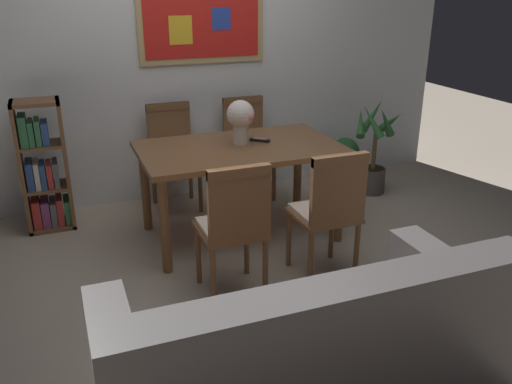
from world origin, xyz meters
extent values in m
plane|color=tan|center=(0.00, 0.00, 0.00)|extent=(12.00, 12.00, 0.00)
cube|color=silver|center=(0.00, 1.60, 1.30)|extent=(5.20, 0.10, 2.60)
cube|color=tan|center=(0.16, 1.53, 1.55)|extent=(1.12, 0.02, 0.68)
cube|color=red|center=(0.16, 1.52, 1.55)|extent=(1.02, 0.01, 0.58)
cube|color=gold|center=(-0.04, 1.51, 1.50)|extent=(0.20, 0.00, 0.24)
cube|color=#263FA5|center=(0.33, 1.51, 1.59)|extent=(0.17, 0.00, 0.19)
cube|color=brown|center=(0.13, 0.51, 0.72)|extent=(1.50, 0.90, 0.04)
cylinder|color=brown|center=(-0.54, 0.14, 0.35)|extent=(0.07, 0.07, 0.70)
cylinder|color=brown|center=(0.80, 0.14, 0.35)|extent=(0.07, 0.07, 0.70)
cylinder|color=brown|center=(-0.54, 0.88, 0.35)|extent=(0.07, 0.07, 0.70)
cylinder|color=brown|center=(0.80, 0.88, 0.35)|extent=(0.07, 0.07, 0.70)
cube|color=brown|center=(0.45, -0.26, 0.44)|extent=(0.40, 0.40, 0.03)
cube|color=beige|center=(0.45, -0.26, 0.47)|extent=(0.36, 0.36, 0.03)
cylinder|color=brown|center=(0.28, -0.43, 0.21)|extent=(0.04, 0.04, 0.42)
cylinder|color=brown|center=(0.62, -0.43, 0.21)|extent=(0.04, 0.04, 0.42)
cylinder|color=brown|center=(0.28, -0.09, 0.21)|extent=(0.04, 0.04, 0.42)
cylinder|color=brown|center=(0.62, -0.09, 0.21)|extent=(0.04, 0.04, 0.42)
cube|color=brown|center=(0.45, -0.44, 0.68)|extent=(0.38, 0.04, 0.46)
cube|color=brown|center=(0.45, -0.44, 0.88)|extent=(0.38, 0.05, 0.06)
cube|color=brown|center=(-0.20, -0.26, 0.44)|extent=(0.40, 0.40, 0.03)
cube|color=beige|center=(-0.20, -0.26, 0.47)|extent=(0.36, 0.36, 0.03)
cylinder|color=brown|center=(-0.37, -0.43, 0.21)|extent=(0.04, 0.04, 0.42)
cylinder|color=brown|center=(-0.03, -0.43, 0.21)|extent=(0.04, 0.04, 0.42)
cylinder|color=brown|center=(-0.37, -0.09, 0.21)|extent=(0.04, 0.04, 0.42)
cylinder|color=brown|center=(-0.03, -0.09, 0.21)|extent=(0.04, 0.04, 0.42)
cube|color=brown|center=(-0.20, -0.44, 0.68)|extent=(0.38, 0.04, 0.46)
cube|color=brown|center=(-0.20, -0.44, 0.88)|extent=(0.38, 0.05, 0.06)
cube|color=brown|center=(0.49, 1.24, 0.44)|extent=(0.40, 0.40, 0.03)
cube|color=beige|center=(0.49, 1.24, 0.47)|extent=(0.36, 0.36, 0.03)
cylinder|color=brown|center=(0.66, 1.41, 0.21)|extent=(0.04, 0.04, 0.42)
cylinder|color=brown|center=(0.32, 1.41, 0.21)|extent=(0.04, 0.04, 0.42)
cylinder|color=brown|center=(0.66, 1.07, 0.21)|extent=(0.04, 0.04, 0.42)
cylinder|color=brown|center=(0.32, 1.07, 0.21)|extent=(0.04, 0.04, 0.42)
cube|color=brown|center=(0.49, 1.42, 0.68)|extent=(0.38, 0.04, 0.46)
cube|color=brown|center=(0.49, 1.42, 0.88)|extent=(0.38, 0.05, 0.06)
cube|color=brown|center=(-0.21, 1.23, 0.44)|extent=(0.40, 0.40, 0.03)
cube|color=beige|center=(-0.21, 1.23, 0.47)|extent=(0.36, 0.36, 0.03)
cylinder|color=brown|center=(-0.04, 1.40, 0.21)|extent=(0.04, 0.04, 0.42)
cylinder|color=brown|center=(-0.38, 1.40, 0.21)|extent=(0.04, 0.04, 0.42)
cylinder|color=brown|center=(-0.04, 1.06, 0.21)|extent=(0.04, 0.04, 0.42)
cylinder|color=brown|center=(-0.38, 1.06, 0.21)|extent=(0.04, 0.04, 0.42)
cube|color=brown|center=(-0.21, 1.41, 0.68)|extent=(0.38, 0.04, 0.46)
cube|color=brown|center=(-0.21, 1.41, 0.88)|extent=(0.38, 0.05, 0.06)
cube|color=#514C4C|center=(-0.23, -1.33, 0.20)|extent=(1.80, 0.84, 0.40)
cube|color=#514C4C|center=(-0.23, -1.65, 0.62)|extent=(1.80, 0.20, 0.44)
cube|color=#514C4C|center=(-1.04, -1.33, 0.51)|extent=(0.18, 0.80, 0.22)
cube|color=#514C4C|center=(0.58, -1.33, 0.51)|extent=(0.18, 0.80, 0.22)
cube|color=maroon|center=(-0.68, -1.51, 0.56)|extent=(0.32, 0.16, 0.33)
cube|color=#B78C33|center=(-0.23, -1.51, 0.56)|extent=(0.32, 0.16, 0.33)
cube|color=brown|center=(-1.43, 1.21, 0.53)|extent=(0.03, 0.28, 1.05)
cube|color=brown|center=(-1.10, 1.21, 0.53)|extent=(0.03, 0.28, 1.05)
cube|color=brown|center=(-1.27, 1.21, 0.01)|extent=(0.36, 0.28, 0.03)
cube|color=brown|center=(-1.27, 1.21, 1.04)|extent=(0.36, 0.28, 0.03)
cube|color=brown|center=(-1.27, 1.21, 0.35)|extent=(0.30, 0.28, 0.02)
cube|color=brown|center=(-1.27, 1.21, 0.70)|extent=(0.30, 0.28, 0.02)
cube|color=#B2332D|center=(-1.37, 1.21, 0.15)|extent=(0.06, 0.22, 0.23)
cube|color=#7F3F72|center=(-1.31, 1.21, 0.14)|extent=(0.06, 0.22, 0.22)
cube|color=#595960|center=(-1.25, 1.21, 0.13)|extent=(0.05, 0.22, 0.20)
cube|color=#B2332D|center=(-1.20, 1.21, 0.14)|extent=(0.05, 0.22, 0.23)
cube|color=#337247|center=(-1.13, 1.21, 0.13)|extent=(0.06, 0.22, 0.20)
cube|color=#2D4C8C|center=(-1.38, 1.21, 0.47)|extent=(0.05, 0.22, 0.22)
cube|color=beige|center=(-1.33, 1.21, 0.47)|extent=(0.04, 0.22, 0.21)
cube|color=#2D4C8C|center=(-1.28, 1.21, 0.46)|extent=(0.04, 0.22, 0.20)
cube|color=#B2332D|center=(-1.23, 1.21, 0.46)|extent=(0.04, 0.22, 0.19)
cube|color=#595960|center=(-1.19, 1.21, 0.46)|extent=(0.04, 0.22, 0.20)
cube|color=#337247|center=(-1.38, 1.21, 0.83)|extent=(0.06, 0.22, 0.24)
cube|color=#337247|center=(-1.32, 1.21, 0.81)|extent=(0.04, 0.22, 0.19)
cube|color=#337247|center=(-1.27, 1.21, 0.81)|extent=(0.04, 0.22, 0.20)
cube|color=#2D4C8C|center=(-1.22, 1.21, 0.80)|extent=(0.05, 0.22, 0.17)
cylinder|color=#B2ADA3|center=(1.48, 1.23, 0.11)|extent=(0.29, 0.29, 0.22)
cylinder|color=#332319|center=(1.48, 1.23, 0.21)|extent=(0.26, 0.26, 0.02)
sphere|color=#235B2D|center=(1.48, 1.23, 0.33)|extent=(0.28, 0.28, 0.28)
cylinder|color=#235B2D|center=(1.54, 1.07, 0.11)|extent=(0.03, 0.03, 0.30)
cylinder|color=#235B2D|center=(1.61, 1.32, 0.14)|extent=(0.03, 0.03, 0.24)
cylinder|color=#4C4742|center=(1.61, 0.93, 0.12)|extent=(0.24, 0.24, 0.24)
cylinder|color=#332319|center=(1.61, 0.93, 0.23)|extent=(0.22, 0.22, 0.02)
cylinder|color=brown|center=(1.61, 0.93, 0.41)|extent=(0.04, 0.04, 0.34)
cone|color=#2D6B33|center=(1.77, 0.93, 0.68)|extent=(0.08, 0.31, 0.26)
cone|color=#2D6B33|center=(1.63, 1.03, 0.73)|extent=(0.25, 0.11, 0.33)
cone|color=#2D6B33|center=(1.49, 1.00, 0.68)|extent=(0.21, 0.29, 0.26)
cone|color=#2D6B33|center=(1.52, 0.86, 0.72)|extent=(0.21, 0.25, 0.32)
cone|color=#2D6B33|center=(1.65, 0.83, 0.71)|extent=(0.25, 0.15, 0.30)
cylinder|color=beige|center=(0.16, 0.56, 0.82)|extent=(0.12, 0.12, 0.16)
sphere|color=silver|center=(0.16, 0.56, 0.97)|extent=(0.21, 0.21, 0.21)
sphere|color=silver|center=(0.12, 0.63, 0.95)|extent=(0.05, 0.05, 0.05)
sphere|color=pink|center=(0.20, 0.49, 0.96)|extent=(0.07, 0.07, 0.07)
sphere|color=#EACC4C|center=(0.24, 0.58, 0.99)|extent=(0.05, 0.05, 0.05)
cube|color=black|center=(0.32, 0.57, 0.75)|extent=(0.15, 0.14, 0.02)
cube|color=gray|center=(0.32, 0.57, 0.76)|extent=(0.10, 0.09, 0.00)
camera|label=1|loc=(-1.14, -3.13, 1.88)|focal=37.39mm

